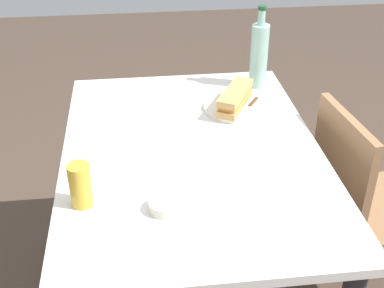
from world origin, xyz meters
The scene contains 8 objects.
dining_table centered at (0.00, 0.00, 0.66)m, with size 1.20×0.85×0.77m.
chair_far centered at (0.01, 0.62, 0.50)m, with size 0.44×0.44×0.87m.
plate_near centered at (-0.26, 0.19, 0.78)m, with size 0.23×0.23×0.01m, color silver.
baguette_sandwich_near centered at (-0.26, 0.19, 0.82)m, with size 0.24×0.17×0.07m.
knife_near centered at (-0.25, 0.25, 0.79)m, with size 0.16×0.11×0.01m.
water_bottle centered at (-0.46, 0.33, 0.91)m, with size 0.07×0.07×0.33m.
beer_glass centered at (0.25, -0.34, 0.84)m, with size 0.06×0.06×0.13m, color gold.
olive_bowl centered at (0.31, -0.11, 0.79)m, with size 0.09×0.09×0.03m, color silver.
Camera 1 is at (1.45, -0.18, 1.69)m, focal length 48.67 mm.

